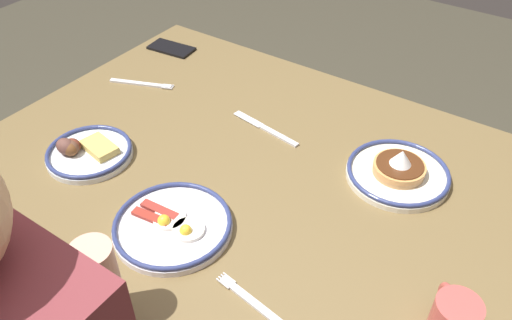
# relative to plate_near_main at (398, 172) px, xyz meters

# --- Properties ---
(dining_table) EXTENTS (1.32, 0.93, 0.75)m
(dining_table) POSITION_rel_plate_near_main_xyz_m (0.28, 0.15, -0.10)
(dining_table) COLOR brown
(dining_table) RESTS_ON ground_plane
(plate_near_main) EXTENTS (0.23, 0.23, 0.08)m
(plate_near_main) POSITION_rel_plate_near_main_xyz_m (0.00, 0.00, 0.00)
(plate_near_main) COLOR silver
(plate_near_main) RESTS_ON dining_table
(plate_center_pancakes) EXTENTS (0.20, 0.20, 0.05)m
(plate_center_pancakes) POSITION_rel_plate_near_main_xyz_m (0.64, 0.35, -0.00)
(plate_center_pancakes) COLOR silver
(plate_center_pancakes) RESTS_ON dining_table
(plate_far_companion) EXTENTS (0.24, 0.24, 0.04)m
(plate_far_companion) POSITION_rel_plate_near_main_xyz_m (0.31, 0.41, -0.00)
(plate_far_companion) COLOR white
(plate_far_companion) RESTS_ON dining_table
(coffee_mug) EXTENTS (0.08, 0.10, 0.09)m
(coffee_mug) POSITION_rel_plate_near_main_xyz_m (-0.22, 0.33, 0.03)
(coffee_mug) COLOR #BF4C47
(coffee_mug) RESTS_ON dining_table
(cell_phone) EXTENTS (0.15, 0.09, 0.01)m
(cell_phone) POSITION_rel_plate_near_main_xyz_m (0.83, -0.17, -0.01)
(cell_phone) COLOR black
(cell_phone) RESTS_ON dining_table
(fork_near) EXTENTS (0.18, 0.09, 0.01)m
(fork_near) POSITION_rel_plate_near_main_xyz_m (0.76, 0.04, -0.01)
(fork_near) COLOR silver
(fork_near) RESTS_ON dining_table
(fork_far) EXTENTS (0.19, 0.04, 0.01)m
(fork_far) POSITION_rel_plate_near_main_xyz_m (0.07, 0.46, -0.01)
(fork_far) COLOR silver
(fork_far) RESTS_ON dining_table
(butter_knife) EXTENTS (0.21, 0.05, 0.01)m
(butter_knife) POSITION_rel_plate_near_main_xyz_m (0.35, 0.02, -0.01)
(butter_knife) COLOR silver
(butter_knife) RESTS_ON dining_table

